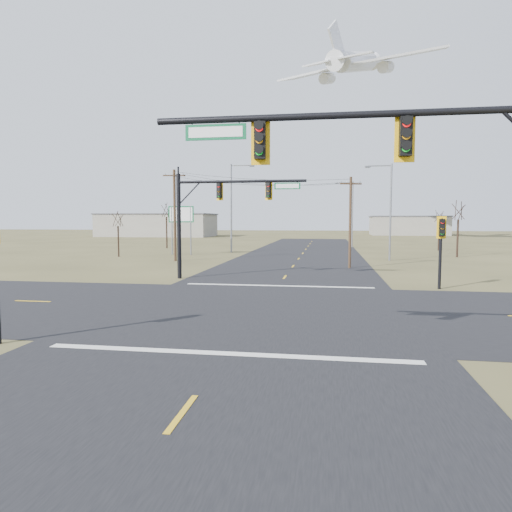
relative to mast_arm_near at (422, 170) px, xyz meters
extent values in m
plane|color=brown|center=(-5.60, 8.22, -5.60)|extent=(320.00, 320.00, 0.00)
cube|color=black|center=(-5.60, 8.22, -5.59)|extent=(160.00, 14.00, 0.02)
cube|color=black|center=(-5.60, 8.22, -5.59)|extent=(14.00, 160.00, 0.02)
cube|color=silver|center=(-5.60, 0.72, -5.57)|extent=(12.00, 0.40, 0.01)
cube|color=silver|center=(-5.60, 15.72, -5.57)|extent=(12.00, 0.40, 0.01)
cylinder|color=black|center=(-1.96, 0.00, 1.53)|extent=(11.04, 0.20, 0.20)
cube|color=#0C5931|center=(-5.75, 0.00, 1.18)|extent=(1.80, 0.05, 0.45)
cylinder|color=black|center=(-13.10, 18.49, -1.84)|extent=(0.30, 0.30, 7.51)
cylinder|color=black|center=(-8.54, 18.49, 1.31)|extent=(9.12, 0.19, 0.19)
cube|color=#0C5931|center=(-5.30, 18.49, 0.96)|extent=(1.80, 0.05, 0.45)
cylinder|color=black|center=(4.30, 16.11, -3.45)|extent=(0.18, 0.18, 4.30)
cylinder|color=#4D3321|center=(-0.60, 27.47, -1.63)|extent=(0.23, 0.23, 7.94)
cube|color=#4D3321|center=(-0.60, 27.47, 1.75)|extent=(1.90, 0.66, 0.12)
cylinder|color=#4D3321|center=(-18.00, 31.78, -0.94)|extent=(0.27, 0.27, 9.32)
cube|color=#4D3321|center=(-18.00, 31.78, 3.12)|extent=(2.26, 0.55, 0.12)
cylinder|color=gray|center=(-21.17, 39.85, -2.66)|extent=(0.16, 0.16, 5.88)
cylinder|color=gray|center=(-18.82, 39.85, -2.66)|extent=(0.16, 0.16, 5.88)
cube|color=#0C5931|center=(-20.00, 39.85, -0.70)|extent=(3.13, 0.09, 1.96)
cylinder|color=gray|center=(3.84, 35.61, -0.62)|extent=(0.20, 0.20, 9.96)
cylinder|color=gray|center=(2.64, 35.61, 4.17)|extent=(2.39, 0.12, 0.12)
cube|color=gray|center=(1.45, 35.61, 4.07)|extent=(0.59, 0.39, 0.18)
cylinder|color=gray|center=(1.16, 58.44, -0.55)|extent=(0.20, 0.20, 10.09)
cylinder|color=gray|center=(-0.05, 58.44, 4.29)|extent=(2.42, 0.12, 0.12)
cube|color=gray|center=(-1.26, 58.44, 4.19)|extent=(0.59, 0.34, 0.18)
cylinder|color=gray|center=(-14.92, 44.93, 0.09)|extent=(0.23, 0.23, 11.37)
cylinder|color=gray|center=(-13.56, 44.93, 5.58)|extent=(2.73, 0.14, 0.14)
cube|color=gray|center=(-12.19, 44.93, 5.48)|extent=(0.68, 0.43, 0.20)
cylinder|color=black|center=(-26.28, 36.08, -3.83)|extent=(0.17, 0.17, 3.53)
cylinder|color=black|center=(-26.32, 52.09, -3.26)|extent=(0.22, 0.22, 4.67)
cylinder|color=black|center=(11.96, 41.26, -3.46)|extent=(0.22, 0.22, 4.27)
cylinder|color=black|center=(12.55, 52.76, -3.65)|extent=(0.17, 0.17, 3.89)
cube|color=gray|center=(-45.60, 98.22, -2.85)|extent=(28.00, 14.00, 5.50)
cube|color=gray|center=(19.40, 118.22, -3.10)|extent=(20.00, 12.00, 5.00)
cylinder|color=white|center=(2.23, 77.91, 28.56)|extent=(6.46, 8.13, 14.01)
camera|label=1|loc=(-2.49, -13.08, -1.35)|focal=32.00mm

